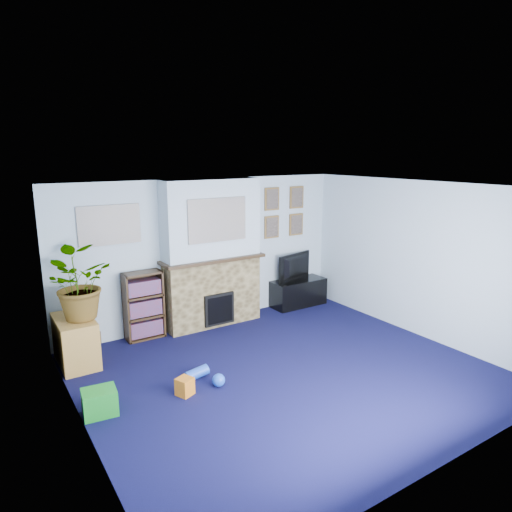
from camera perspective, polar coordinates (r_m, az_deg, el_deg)
floor at (r=6.17m, az=3.79°, el=-14.26°), size 5.00×4.50×0.01m
ceiling at (r=5.50m, az=4.17°, el=8.56°), size 5.00×4.50×0.01m
wall_back at (r=7.59m, az=-6.24°, el=0.55°), size 5.00×0.04×2.40m
wall_front at (r=4.25m, az=22.73°, el=-10.49°), size 5.00×0.04×2.40m
wall_left at (r=4.74m, az=-21.29°, el=-7.92°), size 0.04×4.50×2.40m
wall_right at (r=7.45m, az=19.58°, el=-0.36°), size 0.04×4.50×2.40m
chimney_breast at (r=7.41m, az=-5.52°, el=0.14°), size 1.72×0.50×2.40m
collage_main at (r=7.12m, az=-4.84°, el=4.51°), size 1.00×0.03×0.68m
collage_left at (r=6.93m, az=-17.85°, el=3.70°), size 0.90×0.03×0.58m
portrait_tl at (r=8.10m, az=1.99°, el=7.14°), size 0.30×0.03×0.40m
portrait_tr at (r=8.42m, az=5.09°, el=7.32°), size 0.30×0.03×0.40m
portrait_bl at (r=8.16m, az=1.97°, el=3.64°), size 0.30×0.03×0.40m
portrait_br at (r=8.49m, az=5.03°, el=3.96°), size 0.30×0.03×0.40m
tv_stand at (r=8.58m, az=5.28°, el=-4.70°), size 1.04×0.44×0.49m
television at (r=8.46m, az=5.27°, el=-1.37°), size 0.85×0.31×0.49m
bookshelf at (r=7.22m, az=-13.87°, el=-6.17°), size 0.58×0.28×1.05m
sideboard at (r=6.70m, az=-21.64°, el=-9.64°), size 0.46×0.83×0.65m
potted_plant at (r=6.42m, az=-21.68°, el=-3.36°), size 1.12×1.12×0.94m
mantel_clock at (r=7.36m, az=-5.47°, el=0.34°), size 0.09×0.06×0.13m
mantel_candle at (r=7.51m, az=-3.24°, el=0.71°), size 0.05×0.05×0.16m
mantel_teddy at (r=7.13m, az=-9.46°, el=-0.24°), size 0.14×0.14×0.14m
mantel_can at (r=7.70m, az=-0.78°, el=0.89°), size 0.06×0.06×0.12m
green_crate at (r=5.51m, az=-18.95°, el=-16.92°), size 0.39×0.33×0.29m
toy_ball at (r=5.80m, az=-4.70°, el=-15.13°), size 0.16×0.16×0.16m
toy_block at (r=5.67m, az=-8.90°, el=-15.77°), size 0.23×0.23×0.21m
toy_tube at (r=6.02m, az=-7.36°, el=-14.30°), size 0.31×0.14×0.18m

